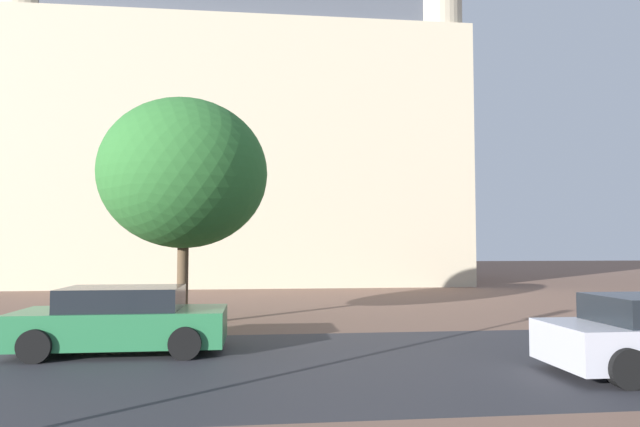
# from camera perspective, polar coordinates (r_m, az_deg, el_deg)

# --- Properties ---
(ground_plane) EXTENTS (120.00, 120.00, 0.00)m
(ground_plane) POSITION_cam_1_polar(r_m,az_deg,el_deg) (12.39, 1.59, -13.60)
(ground_plane) COLOR brown
(street_asphalt_strip) EXTENTS (120.00, 6.95, 0.00)m
(street_asphalt_strip) POSITION_cam_1_polar(r_m,az_deg,el_deg) (10.94, 2.73, -14.99)
(street_asphalt_strip) COLOR #2D2D33
(street_asphalt_strip) RESTS_ON ground_plane
(landmark_building) EXTENTS (25.30, 14.71, 29.00)m
(landmark_building) POSITION_cam_1_polar(r_m,az_deg,el_deg) (35.97, -8.25, 7.26)
(landmark_building) COLOR beige
(landmark_building) RESTS_ON ground_plane
(car_green) EXTENTS (4.22, 2.04, 1.35)m
(car_green) POSITION_cam_1_polar(r_m,az_deg,el_deg) (12.52, -19.53, -10.27)
(car_green) COLOR #287042
(car_green) RESTS_ON ground_plane
(tree_curb_far) EXTENTS (4.65, 4.65, 6.32)m
(tree_curb_far) POSITION_cam_1_polar(r_m,az_deg,el_deg) (16.10, -13.73, 3.98)
(tree_curb_far) COLOR brown
(tree_curb_far) RESTS_ON ground_plane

